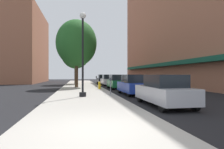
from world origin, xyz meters
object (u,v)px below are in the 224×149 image
object	(u,v)px
parking_meter_far	(111,84)
car_black	(103,79)
tree_near	(76,52)
lamppost	(83,53)
car_blue	(133,85)
car_green	(117,82)
tree_mid	(76,43)
car_white	(108,80)
car_silver	(164,91)
fire_hydrant	(99,85)
parking_meter_near	(96,80)

from	to	relation	value
parking_meter_far	car_black	bearing A→B (deg)	84.48
parking_meter_far	tree_near	world-z (taller)	tree_near
lamppost	car_blue	size ratio (longest dim) A/B	1.37
car_green	lamppost	bearing A→B (deg)	-115.36
car_green	car_black	bearing A→B (deg)	91.12
lamppost	parking_meter_far	xyz separation A→B (m)	(2.20, 1.33, -2.25)
tree_mid	car_black	size ratio (longest dim) A/B	1.92
car_white	parking_meter_far	bearing A→B (deg)	-97.09
car_blue	car_white	bearing A→B (deg)	87.78
lamppost	car_silver	size ratio (longest dim) A/B	1.37
lamppost	parking_meter_far	size ratio (longest dim) A/B	4.50
tree_mid	car_silver	xyz separation A→B (m)	(4.67, -14.28, -4.69)
car_blue	fire_hydrant	bearing A→B (deg)	112.03
car_black	tree_near	bearing A→B (deg)	-154.46
fire_hydrant	tree_mid	distance (m)	6.61
parking_meter_near	car_blue	distance (m)	11.69
lamppost	car_white	bearing A→B (deg)	74.58
parking_meter_near	parking_meter_far	xyz separation A→B (m)	(0.00, -11.86, 0.00)
tree_near	tree_mid	xyz separation A→B (m)	(0.21, -8.74, -0.01)
tree_mid	car_black	xyz separation A→B (m)	(4.67, 11.27, -4.69)
car_blue	car_green	bearing A→B (deg)	87.78
fire_hydrant	parking_meter_far	distance (m)	5.33
parking_meter_far	fire_hydrant	bearing A→B (deg)	93.11
car_blue	car_black	distance (m)	19.84
tree_near	lamppost	bearing A→B (deg)	-87.80
car_green	tree_near	bearing A→B (deg)	115.74
lamppost	fire_hydrant	distance (m)	7.41
lamppost	car_blue	xyz separation A→B (m)	(4.15, 1.67, -2.39)
car_black	fire_hydrant	bearing A→B (deg)	-100.37
car_green	car_white	distance (m)	6.71
car_blue	car_green	world-z (taller)	same
car_silver	car_black	distance (m)	25.54
parking_meter_near	car_white	size ratio (longest dim) A/B	0.30
parking_meter_near	car_silver	bearing A→B (deg)	-83.54
fire_hydrant	parking_meter_near	distance (m)	6.58
tree_near	car_silver	xyz separation A→B (m)	(4.88, -23.02, -4.71)
fire_hydrant	car_white	world-z (taller)	car_white
car_silver	car_white	xyz separation A→B (m)	(0.00, 19.09, 0.00)
fire_hydrant	car_black	world-z (taller)	car_black
lamppost	parking_meter_far	world-z (taller)	lamppost
tree_near	parking_meter_far	bearing A→B (deg)	-80.58
parking_meter_near	car_black	distance (m)	8.54
parking_meter_far	car_white	bearing A→B (deg)	81.91
tree_near	car_black	size ratio (longest dim) A/B	1.93
parking_meter_near	tree_near	world-z (taller)	tree_near
fire_hydrant	car_silver	world-z (taller)	car_silver
parking_meter_near	tree_mid	distance (m)	6.07
car_green	car_black	xyz separation A→B (m)	(0.00, 13.17, 0.00)
tree_near	car_white	distance (m)	7.84
parking_meter_near	tree_near	xyz separation A→B (m)	(-2.93, 5.79, 4.57)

